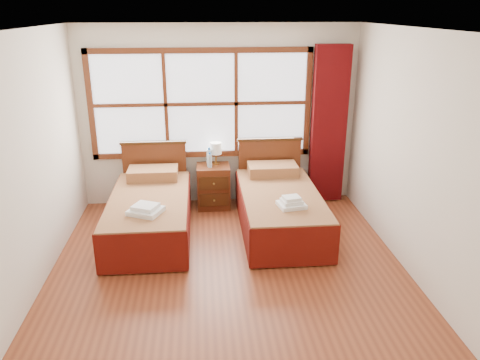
{
  "coord_description": "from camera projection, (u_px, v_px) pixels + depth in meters",
  "views": [
    {
      "loc": [
        -0.27,
        -4.43,
        2.79
      ],
      "look_at": [
        0.17,
        0.7,
        0.88
      ],
      "focal_mm": 35.0,
      "sensor_mm": 36.0,
      "label": 1
    }
  ],
  "objects": [
    {
      "name": "bottle_near",
      "position": [
        210.0,
        161.0,
        6.67
      ],
      "size": [
        0.06,
        0.06,
        0.22
      ],
      "color": "#A8C7D8",
      "rests_on": "nightstand"
    },
    {
      "name": "window",
      "position": [
        201.0,
        104.0,
        6.66
      ],
      "size": [
        3.16,
        0.06,
        1.56
      ],
      "color": "white",
      "rests_on": "wall_back"
    },
    {
      "name": "curtain",
      "position": [
        329.0,
        126.0,
        6.83
      ],
      "size": [
        0.5,
        0.16,
        2.3
      ],
      "primitive_type": "cube",
      "color": "#58080A",
      "rests_on": "wall_back"
    },
    {
      "name": "wall_right",
      "position": [
        421.0,
        160.0,
        4.84
      ],
      "size": [
        0.0,
        4.5,
        4.5
      ],
      "primitive_type": "plane",
      "rotation": [
        1.57,
        0.0,
        -1.57
      ],
      "color": "silver",
      "rests_on": "floor"
    },
    {
      "name": "bed_left",
      "position": [
        150.0,
        212.0,
        6.07
      ],
      "size": [
        1.02,
        2.04,
        0.98
      ],
      "color": "#3B200C",
      "rests_on": "floor"
    },
    {
      "name": "ceiling",
      "position": [
        227.0,
        30.0,
        4.23
      ],
      "size": [
        4.5,
        4.5,
        0.0
      ],
      "primitive_type": "plane",
      "rotation": [
        3.14,
        0.0,
        0.0
      ],
      "color": "white",
      "rests_on": "wall_back"
    },
    {
      "name": "lamp",
      "position": [
        216.0,
        149.0,
        6.77
      ],
      "size": [
        0.17,
        0.17,
        0.33
      ],
      "color": "#B5823A",
      "rests_on": "nightstand"
    },
    {
      "name": "nightstand",
      "position": [
        213.0,
        186.0,
        6.88
      ],
      "size": [
        0.48,
        0.47,
        0.63
      ],
      "color": "#5A2913",
      "rests_on": "floor"
    },
    {
      "name": "bed_right",
      "position": [
        279.0,
        207.0,
        6.21
      ],
      "size": [
        1.02,
        2.04,
        0.99
      ],
      "color": "#3B200C",
      "rests_on": "floor"
    },
    {
      "name": "floor",
      "position": [
        230.0,
        278.0,
        5.13
      ],
      "size": [
        4.5,
        4.5,
        0.0
      ],
      "primitive_type": "plane",
      "color": "brown",
      "rests_on": "ground"
    },
    {
      "name": "bottle_far",
      "position": [
        209.0,
        158.0,
        6.72
      ],
      "size": [
        0.07,
        0.07,
        0.28
      ],
      "color": "#A8C7D8",
      "rests_on": "nightstand"
    },
    {
      "name": "wall_left",
      "position": [
        22.0,
        172.0,
        4.52
      ],
      "size": [
        0.0,
        4.5,
        4.5
      ],
      "primitive_type": "plane",
      "rotation": [
        1.57,
        0.0,
        1.57
      ],
      "color": "silver",
      "rests_on": "floor"
    },
    {
      "name": "wall_back",
      "position": [
        219.0,
        117.0,
        6.78
      ],
      "size": [
        4.0,
        0.0,
        4.0
      ],
      "primitive_type": "plane",
      "rotation": [
        1.57,
        0.0,
        0.0
      ],
      "color": "silver",
      "rests_on": "floor"
    },
    {
      "name": "towels_right",
      "position": [
        291.0,
        203.0,
        5.63
      ],
      "size": [
        0.36,
        0.33,
        0.13
      ],
      "rotation": [
        0.0,
        0.0,
        0.19
      ],
      "color": "white",
      "rests_on": "bed_right"
    },
    {
      "name": "towels_left",
      "position": [
        146.0,
        210.0,
        5.46
      ],
      "size": [
        0.46,
        0.43,
        0.11
      ],
      "rotation": [
        0.0,
        0.0,
        -0.43
      ],
      "color": "white",
      "rests_on": "bed_left"
    }
  ]
}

